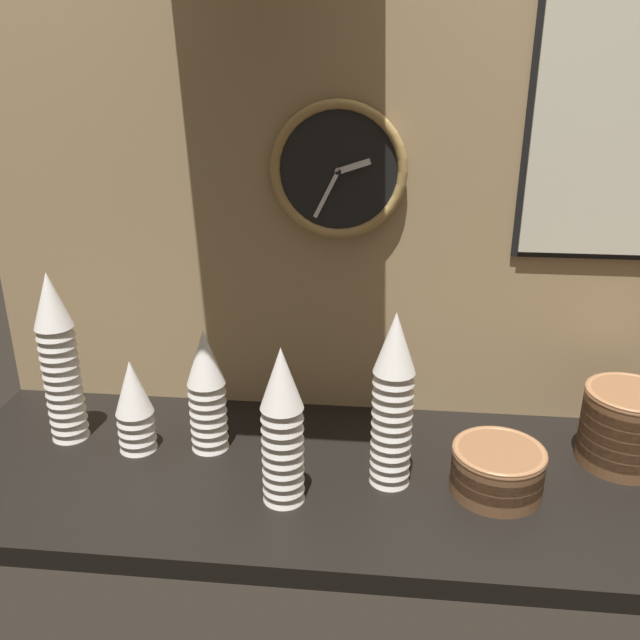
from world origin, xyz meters
TOP-DOWN VIEW (x-y plane):
  - ground_plane at (0.00, 0.00)m, footprint 1.60×0.56m
  - wall_tiled_back at (0.00, 0.27)m, footprint 1.60×0.03m
  - cup_stack_far_left at (-0.59, 0.06)m, footprint 0.08×0.08m
  - cup_stack_center_right at (0.08, -0.03)m, footprint 0.08×0.08m
  - cup_stack_center_left at (-0.28, 0.05)m, footprint 0.08×0.08m
  - cup_stack_left at (-0.43, 0.03)m, footprint 0.08×0.08m
  - cup_stack_center at (-0.11, -0.10)m, footprint 0.08×0.08m
  - bowl_stack_right at (0.28, -0.04)m, footprint 0.17×0.17m
  - bowl_stack_far_right at (0.54, 0.08)m, footprint 0.17×0.17m
  - wall_clock at (-0.04, 0.23)m, footprint 0.27×0.03m

SIDE VIEW (x-z plane):
  - ground_plane at x=0.00m, z-range -0.04..0.00m
  - bowl_stack_right at x=0.28m, z-range 0.00..0.09m
  - bowl_stack_far_right at x=0.54m, z-range 0.00..0.16m
  - cup_stack_left at x=-0.43m, z-range 0.00..0.20m
  - cup_stack_center_left at x=-0.28m, z-range 0.00..0.26m
  - cup_stack_center at x=-0.11m, z-range 0.00..0.30m
  - cup_stack_center_right at x=0.08m, z-range 0.00..0.34m
  - cup_stack_far_left at x=-0.59m, z-range 0.00..0.36m
  - wall_tiled_back at x=0.00m, z-range 0.00..1.05m
  - wall_clock at x=-0.04m, z-range 0.40..0.67m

